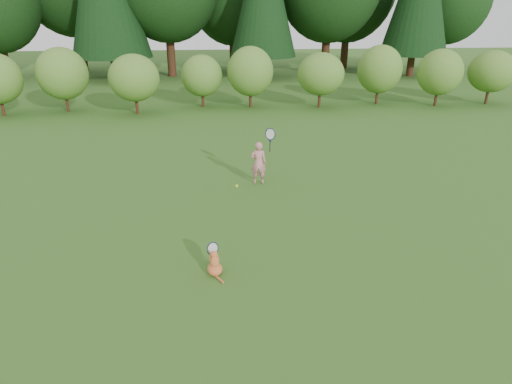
{
  "coord_description": "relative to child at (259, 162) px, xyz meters",
  "views": [
    {
      "loc": [
        -0.61,
        -7.7,
        4.27
      ],
      "look_at": [
        0.2,
        0.8,
        0.7
      ],
      "focal_mm": 30.0,
      "sensor_mm": 36.0,
      "label": 1
    }
  ],
  "objects": [
    {
      "name": "tennis_ball",
      "position": [
        -0.68,
        -1.66,
        -0.0
      ],
      "size": [
        0.07,
        0.07,
        0.07
      ],
      "color": "#C9CE18",
      "rests_on": "ground"
    },
    {
      "name": "shrub_row",
      "position": [
        -0.49,
        9.92,
        0.79
      ],
      "size": [
        28.0,
        3.0,
        2.8
      ],
      "primitive_type": null,
      "color": "#537A26",
      "rests_on": "ground"
    },
    {
      "name": "ground",
      "position": [
        -0.49,
        -3.08,
        -0.61
      ],
      "size": [
        100.0,
        100.0,
        0.0
      ],
      "primitive_type": "plane",
      "color": "#345417",
      "rests_on": "ground"
    },
    {
      "name": "child",
      "position": [
        0.0,
        0.0,
        0.0
      ],
      "size": [
        0.66,
        0.39,
        1.74
      ],
      "rotation": [
        0.0,
        0.0,
        3.03
      ],
      "color": "#CE7B81",
      "rests_on": "ground"
    },
    {
      "name": "cat",
      "position": [
        -1.22,
        -4.28,
        -0.37
      ],
      "size": [
        0.34,
        0.6,
        0.63
      ],
      "rotation": [
        0.0,
        0.0,
        0.09
      ],
      "color": "#D95629",
      "rests_on": "ground"
    }
  ]
}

